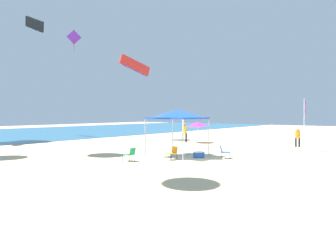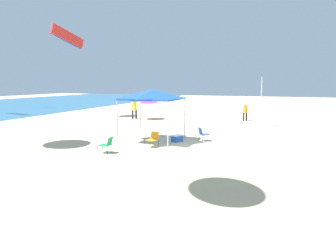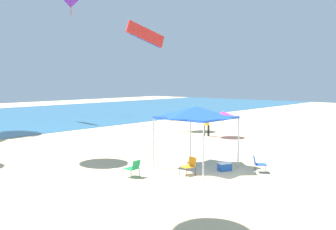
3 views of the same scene
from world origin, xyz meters
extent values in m
cube|color=#D6BC8C|center=(0.00, 0.00, -0.05)|extent=(120.00, 120.00, 0.10)
cylinder|color=#B7B7BC|center=(-0.94, 0.53, 1.25)|extent=(0.07, 0.07, 2.49)
cylinder|color=#B7B7BC|center=(1.93, 0.49, 1.25)|extent=(0.07, 0.07, 2.49)
cylinder|color=#B7B7BC|center=(-0.90, 3.56, 1.25)|extent=(0.07, 0.07, 2.49)
cylinder|color=#B7B7BC|center=(1.98, 3.52, 1.25)|extent=(0.07, 0.07, 2.49)
cube|color=blue|center=(0.52, 2.02, 2.54)|extent=(2.99, 3.14, 0.10)
pyramid|color=blue|center=(0.52, 2.02, 2.84)|extent=(2.93, 3.08, 0.50)
cylinder|color=silver|center=(9.92, 6.51, 0.99)|extent=(0.17, 0.08, 1.98)
cone|color=#E02D9E|center=(9.86, 6.52, 1.79)|extent=(1.87, 1.86, 0.53)
cylinder|color=black|center=(1.74, -1.17, 0.20)|extent=(0.02, 0.02, 0.40)
cylinder|color=black|center=(2.17, -0.87, 0.20)|extent=(0.02, 0.02, 0.40)
cylinder|color=black|center=(1.44, -0.75, 0.20)|extent=(0.02, 0.02, 0.40)
cylinder|color=black|center=(1.86, -0.45, 0.20)|extent=(0.02, 0.02, 0.40)
cube|color=blue|center=(1.80, -0.81, 0.40)|extent=(0.73, 0.73, 0.03)
cube|color=blue|center=(1.63, -0.57, 0.61)|extent=(0.48, 0.39, 0.41)
cylinder|color=black|center=(-1.05, 1.80, 0.20)|extent=(0.02, 0.02, 0.40)
cylinder|color=black|center=(-1.16, 1.30, 0.20)|extent=(0.02, 0.02, 0.40)
cylinder|color=black|center=(-0.54, 1.69, 0.20)|extent=(0.02, 0.02, 0.40)
cylinder|color=black|center=(-0.66, 1.19, 0.20)|extent=(0.02, 0.02, 0.40)
cube|color=orange|center=(-0.85, 1.50, 0.40)|extent=(0.62, 0.62, 0.03)
cube|color=orange|center=(-0.57, 1.43, 0.61)|extent=(0.23, 0.51, 0.41)
cylinder|color=black|center=(-2.54, 3.47, 0.20)|extent=(0.02, 0.02, 0.40)
cylinder|color=black|center=(-3.06, 3.42, 0.20)|extent=(0.02, 0.02, 0.40)
cylinder|color=black|center=(-2.49, 2.95, 0.20)|extent=(0.02, 0.02, 0.40)
cylinder|color=black|center=(-3.01, 2.90, 0.20)|extent=(0.02, 0.02, 0.40)
cube|color=#198C4C|center=(-2.78, 3.18, 0.40)|extent=(0.57, 0.57, 0.03)
cube|color=#198C4C|center=(-2.75, 2.90, 0.61)|extent=(0.50, 0.18, 0.41)
cube|color=blue|center=(1.03, 0.69, 0.18)|extent=(0.71, 0.62, 0.36)
cube|color=white|center=(1.03, 0.69, 0.38)|extent=(0.74, 0.64, 0.04)
cylinder|color=silver|center=(8.54, -3.65, 1.96)|extent=(0.06, 0.06, 3.92)
cube|color=purple|center=(8.72, -3.65, 3.27)|extent=(0.30, 0.02, 1.10)
cylinder|color=black|center=(9.59, 8.07, 0.43)|extent=(0.17, 0.17, 0.86)
cylinder|color=black|center=(9.76, 7.78, 0.43)|extent=(0.17, 0.17, 0.86)
cylinder|color=yellow|center=(9.68, 7.92, 1.23)|extent=(0.45, 0.45, 0.75)
sphere|color=#A87A56|center=(9.68, 7.92, 1.75)|extent=(0.28, 0.28, 0.28)
cylinder|color=black|center=(11.80, -2.06, 0.37)|extent=(0.15, 0.15, 0.75)
cylinder|color=black|center=(11.98, -2.29, 0.37)|extent=(0.15, 0.15, 0.75)
cylinder|color=orange|center=(11.89, -2.18, 1.07)|extent=(0.39, 0.39, 0.65)
sphere|color=beige|center=(11.89, -2.18, 1.52)|extent=(0.24, 0.24, 0.24)
cube|color=black|center=(4.65, 26.41, 13.54)|extent=(0.73, 4.39, 2.63)
cube|color=white|center=(4.65, 26.41, 12.98)|extent=(0.34, 3.36, 1.48)
cube|color=purple|center=(12.66, 29.61, 13.84)|extent=(1.90, 1.00, 2.12)
cylinder|color=red|center=(12.66, 29.61, 12.62)|extent=(0.07, 0.07, 1.50)
cube|color=red|center=(15.43, 20.11, 9.22)|extent=(4.51, 1.68, 2.78)
cube|color=blue|center=(15.43, 20.11, 8.63)|extent=(3.39, 1.22, 1.56)
camera|label=1|loc=(-16.86, -10.81, 2.89)|focal=35.54mm
camera|label=2|loc=(-14.67, -4.58, 3.48)|focal=30.53mm
camera|label=3|loc=(-14.43, -9.18, 4.39)|focal=40.98mm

